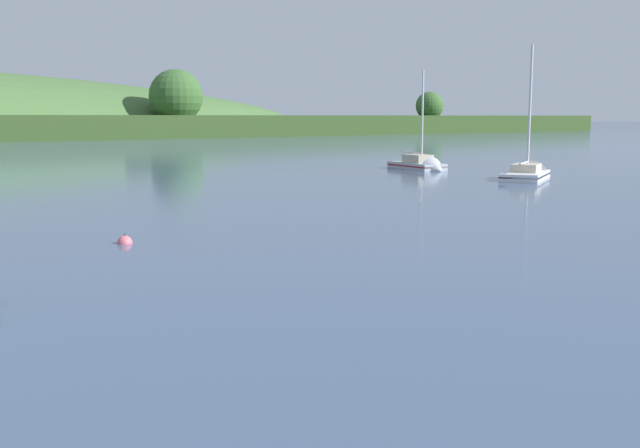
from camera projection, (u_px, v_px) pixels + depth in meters
sailboat_far_left at (528, 176)px, 66.23m from camera, size 8.86×7.08×13.12m
sailboat_outer_reach at (422, 168)px, 76.88m from camera, size 3.75×8.12×11.43m
mooring_buoy_foreground at (125, 243)px, 32.36m from camera, size 0.67×0.67×0.75m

